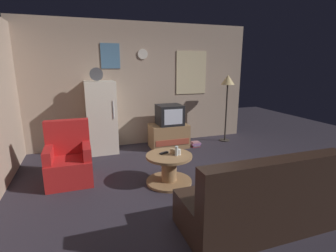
% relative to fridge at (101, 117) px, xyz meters
% --- Properties ---
extents(ground_plane, '(12.00, 12.00, 0.00)m').
position_rel_fridge_xyz_m(ground_plane, '(0.96, -2.09, -0.75)').
color(ground_plane, '#2D2833').
extents(wall_with_art, '(5.20, 0.12, 2.74)m').
position_rel_fridge_xyz_m(wall_with_art, '(0.97, 0.36, 0.62)').
color(wall_with_art, tan).
rests_on(wall_with_art, ground_plane).
extents(fridge, '(0.60, 0.62, 1.77)m').
position_rel_fridge_xyz_m(fridge, '(0.00, 0.00, 0.00)').
color(fridge, silver).
rests_on(fridge, ground_plane).
extents(tv_stand, '(0.84, 0.53, 0.52)m').
position_rel_fridge_xyz_m(tv_stand, '(1.44, -0.18, -0.49)').
color(tv_stand, '#9E754C').
rests_on(tv_stand, ground_plane).
extents(crt_tv, '(0.54, 0.51, 0.44)m').
position_rel_fridge_xyz_m(crt_tv, '(1.45, -0.18, -0.01)').
color(crt_tv, black).
rests_on(crt_tv, tv_stand).
extents(standing_lamp, '(0.32, 0.32, 1.59)m').
position_rel_fridge_xyz_m(standing_lamp, '(2.91, -0.16, 0.60)').
color(standing_lamp, '#332D28').
rests_on(standing_lamp, ground_plane).
extents(coffee_table, '(0.72, 0.72, 0.47)m').
position_rel_fridge_xyz_m(coffee_table, '(0.85, -1.88, -0.52)').
color(coffee_table, '#9E754C').
rests_on(coffee_table, ground_plane).
extents(wine_glass, '(0.05, 0.05, 0.15)m').
position_rel_fridge_xyz_m(wine_glass, '(0.94, -1.95, -0.21)').
color(wine_glass, silver).
rests_on(wine_glass, coffee_table).
extents(mug_ceramic_white, '(0.08, 0.08, 0.09)m').
position_rel_fridge_xyz_m(mug_ceramic_white, '(0.98, -1.93, -0.24)').
color(mug_ceramic_white, silver).
rests_on(mug_ceramic_white, coffee_table).
extents(mug_ceramic_tan, '(0.08, 0.08, 0.09)m').
position_rel_fridge_xyz_m(mug_ceramic_tan, '(0.91, -1.87, -0.24)').
color(mug_ceramic_tan, tan).
rests_on(mug_ceramic_tan, coffee_table).
extents(remote_control, '(0.16, 0.09, 0.02)m').
position_rel_fridge_xyz_m(remote_control, '(0.79, -1.80, -0.28)').
color(remote_control, black).
rests_on(remote_control, coffee_table).
extents(armchair, '(0.68, 0.68, 0.96)m').
position_rel_fridge_xyz_m(armchair, '(-0.63, -1.28, -0.42)').
color(armchair, red).
rests_on(armchair, ground_plane).
extents(couch, '(1.70, 0.80, 0.92)m').
position_rel_fridge_xyz_m(couch, '(1.41, -3.31, -0.44)').
color(couch, black).
rests_on(couch, ground_plane).
extents(book_stack, '(0.21, 0.16, 0.12)m').
position_rel_fridge_xyz_m(book_stack, '(2.02, -0.36, -0.69)').
color(book_stack, '#AE3547').
rests_on(book_stack, ground_plane).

